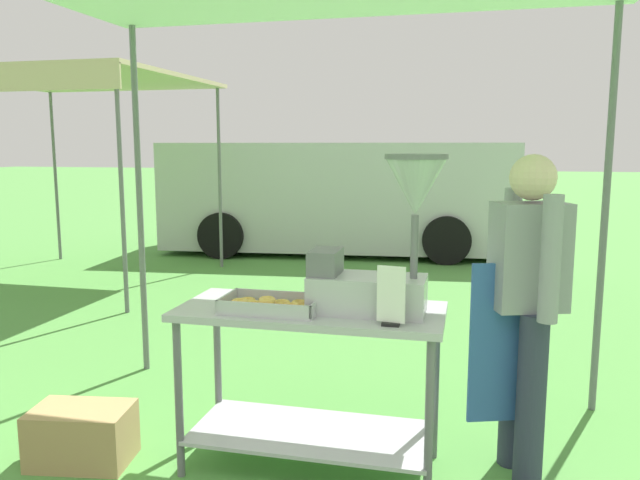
{
  "coord_description": "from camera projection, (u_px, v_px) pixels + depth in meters",
  "views": [
    {
      "loc": [
        0.46,
        -2.07,
        1.65
      ],
      "look_at": [
        -0.29,
        1.06,
        1.16
      ],
      "focal_mm": 34.99,
      "sensor_mm": 36.0,
      "label": 1
    }
  ],
  "objects": [
    {
      "name": "vendor",
      "position": [
        526.0,
        300.0,
        3.04
      ],
      "size": [
        0.46,
        0.53,
        1.61
      ],
      "color": "#2D3347",
      "rests_on": "ground"
    },
    {
      "name": "donut_fryer",
      "position": [
        384.0,
        248.0,
        2.97
      ],
      "size": [
        0.65,
        0.29,
        0.76
      ],
      "color": "#B7B7BC",
      "rests_on": "donut_cart"
    },
    {
      "name": "neighbour_tent",
      "position": [
        74.0,
        84.0,
        7.29
      ],
      "size": [
        2.73,
        2.64,
        2.45
      ],
      "color": "slate",
      "rests_on": "ground"
    },
    {
      "name": "donut_tray",
      "position": [
        270.0,
        306.0,
        3.05
      ],
      "size": [
        0.48,
        0.27,
        0.07
      ],
      "color": "#B7B7BC",
      "rests_on": "donut_cart"
    },
    {
      "name": "supply_crate",
      "position": [
        82.0,
        435.0,
        3.26
      ],
      "size": [
        0.55,
        0.39,
        0.3
      ],
      "color": "tan",
      "rests_on": "ground"
    },
    {
      "name": "menu_sign",
      "position": [
        391.0,
        300.0,
        2.79
      ],
      "size": [
        0.13,
        0.05,
        0.27
      ],
      "color": "black",
      "rests_on": "donut_cart"
    },
    {
      "name": "van_silver",
      "position": [
        338.0,
        195.0,
        9.8
      ],
      "size": [
        5.41,
        2.46,
        1.69
      ],
      "color": "#BCBCC1",
      "rests_on": "ground"
    },
    {
      "name": "ground_plane",
      "position": [
        431.0,
        274.0,
        8.11
      ],
      "size": [
        70.0,
        70.0,
        0.0
      ],
      "primitive_type": "plane",
      "color": "#519342"
    },
    {
      "name": "donut_cart",
      "position": [
        311.0,
        356.0,
        3.15
      ],
      "size": [
        1.32,
        0.59,
        0.85
      ],
      "color": "#B7B7BC",
      "rests_on": "ground"
    }
  ]
}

